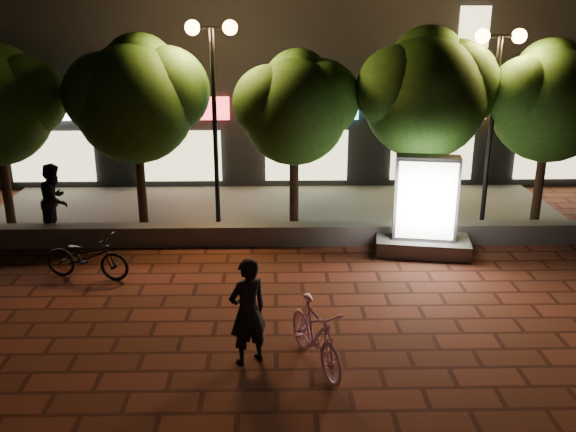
{
  "coord_description": "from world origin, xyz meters",
  "views": [
    {
      "loc": [
        -0.0,
        -10.33,
        5.46
      ],
      "look_at": [
        0.26,
        1.5,
        1.55
      ],
      "focal_mm": 38.75,
      "sensor_mm": 36.0,
      "label": 1
    }
  ],
  "objects_px": {
    "tree_far_right": "(551,97)",
    "street_lamp_right": "(497,77)",
    "rider": "(248,311)",
    "tree_mid": "(296,104)",
    "scooter_pink": "(315,335)",
    "tree_right": "(427,90)",
    "tree_left": "(137,95)",
    "scooter_parked": "(87,257)",
    "street_lamp_left": "(213,73)",
    "pedestrian": "(55,200)",
    "ad_kiosk": "(425,215)"
  },
  "relations": [
    {
      "from": "tree_far_right",
      "to": "street_lamp_right",
      "type": "height_order",
      "value": "street_lamp_right"
    },
    {
      "from": "rider",
      "to": "tree_mid",
      "type": "bearing_deg",
      "value": -129.72
    },
    {
      "from": "scooter_pink",
      "to": "tree_right",
      "type": "bearing_deg",
      "value": 44.77
    },
    {
      "from": "tree_left",
      "to": "rider",
      "type": "bearing_deg",
      "value": -66.44
    },
    {
      "from": "tree_right",
      "to": "scooter_parked",
      "type": "relative_size",
      "value": 2.7
    },
    {
      "from": "tree_right",
      "to": "street_lamp_right",
      "type": "bearing_deg",
      "value": -9.1
    },
    {
      "from": "street_lamp_left",
      "to": "scooter_pink",
      "type": "distance_m",
      "value": 7.89
    },
    {
      "from": "street_lamp_left",
      "to": "scooter_pink",
      "type": "xyz_separation_m",
      "value": [
        2.13,
        -6.77,
        -3.46
      ]
    },
    {
      "from": "tree_mid",
      "to": "tree_right",
      "type": "distance_m",
      "value": 3.32
    },
    {
      "from": "tree_left",
      "to": "scooter_pink",
      "type": "relative_size",
      "value": 2.61
    },
    {
      "from": "tree_left",
      "to": "street_lamp_right",
      "type": "xyz_separation_m",
      "value": [
        8.95,
        -0.26,
        0.45
      ]
    },
    {
      "from": "tree_right",
      "to": "rider",
      "type": "relative_size",
      "value": 2.79
    },
    {
      "from": "tree_left",
      "to": "street_lamp_right",
      "type": "relative_size",
      "value": 0.98
    },
    {
      "from": "rider",
      "to": "tree_far_right",
      "type": "bearing_deg",
      "value": -168.96
    },
    {
      "from": "tree_right",
      "to": "scooter_parked",
      "type": "xyz_separation_m",
      "value": [
        -7.87,
        -3.44,
        -3.07
      ]
    },
    {
      "from": "tree_right",
      "to": "street_lamp_left",
      "type": "distance_m",
      "value": 5.38
    },
    {
      "from": "scooter_pink",
      "to": "scooter_parked",
      "type": "relative_size",
      "value": 1.0
    },
    {
      "from": "street_lamp_left",
      "to": "scooter_parked",
      "type": "relative_size",
      "value": 2.76
    },
    {
      "from": "tree_left",
      "to": "scooter_pink",
      "type": "height_order",
      "value": "tree_left"
    },
    {
      "from": "street_lamp_left",
      "to": "tree_far_right",
      "type": "bearing_deg",
      "value": 1.76
    },
    {
      "from": "street_lamp_right",
      "to": "pedestrian",
      "type": "bearing_deg",
      "value": -176.34
    },
    {
      "from": "street_lamp_right",
      "to": "scooter_pink",
      "type": "bearing_deg",
      "value": -125.75
    },
    {
      "from": "tree_mid",
      "to": "scooter_pink",
      "type": "distance_m",
      "value": 7.52
    },
    {
      "from": "ad_kiosk",
      "to": "pedestrian",
      "type": "height_order",
      "value": "ad_kiosk"
    },
    {
      "from": "rider",
      "to": "scooter_parked",
      "type": "height_order",
      "value": "rider"
    },
    {
      "from": "tree_right",
      "to": "scooter_parked",
      "type": "bearing_deg",
      "value": -156.37
    },
    {
      "from": "tree_far_right",
      "to": "scooter_pink",
      "type": "distance_m",
      "value": 9.93
    },
    {
      "from": "tree_left",
      "to": "street_lamp_left",
      "type": "bearing_deg",
      "value": -7.7
    },
    {
      "from": "pedestrian",
      "to": "scooter_parked",
      "type": "bearing_deg",
      "value": -147.34
    },
    {
      "from": "ad_kiosk",
      "to": "tree_left",
      "type": "bearing_deg",
      "value": 162.91
    },
    {
      "from": "tree_mid",
      "to": "street_lamp_right",
      "type": "xyz_separation_m",
      "value": [
        4.95,
        -0.26,
        0.68
      ]
    },
    {
      "from": "street_lamp_left",
      "to": "pedestrian",
      "type": "bearing_deg",
      "value": -169.95
    },
    {
      "from": "scooter_pink",
      "to": "pedestrian",
      "type": "height_order",
      "value": "pedestrian"
    },
    {
      "from": "tree_far_right",
      "to": "pedestrian",
      "type": "xyz_separation_m",
      "value": [
        -12.5,
        -0.96,
        -2.36
      ]
    },
    {
      "from": "tree_mid",
      "to": "scooter_pink",
      "type": "height_order",
      "value": "tree_mid"
    },
    {
      "from": "scooter_parked",
      "to": "pedestrian",
      "type": "xyz_separation_m",
      "value": [
        -1.44,
        2.48,
        0.51
      ]
    },
    {
      "from": "tree_right",
      "to": "street_lamp_left",
      "type": "bearing_deg",
      "value": -177.19
    },
    {
      "from": "tree_left",
      "to": "scooter_pink",
      "type": "distance_m",
      "value": 8.62
    },
    {
      "from": "tree_mid",
      "to": "tree_right",
      "type": "relative_size",
      "value": 0.89
    },
    {
      "from": "tree_far_right",
      "to": "ad_kiosk",
      "type": "xyz_separation_m",
      "value": [
        -3.57,
        -2.13,
        -2.42
      ]
    },
    {
      "from": "tree_right",
      "to": "tree_far_right",
      "type": "xyz_separation_m",
      "value": [
        3.2,
        -0.0,
        -0.2
      ]
    },
    {
      "from": "tree_left",
      "to": "pedestrian",
      "type": "xyz_separation_m",
      "value": [
        -2.01,
        -0.96,
        -2.44
      ]
    },
    {
      "from": "street_lamp_left",
      "to": "rider",
      "type": "xyz_separation_m",
      "value": [
        1.05,
        -6.61,
        -3.12
      ]
    },
    {
      "from": "street_lamp_right",
      "to": "scooter_parked",
      "type": "relative_size",
      "value": 2.65
    },
    {
      "from": "tree_mid",
      "to": "tree_right",
      "type": "height_order",
      "value": "tree_right"
    },
    {
      "from": "tree_mid",
      "to": "pedestrian",
      "type": "relative_size",
      "value": 2.43
    },
    {
      "from": "street_lamp_right",
      "to": "ad_kiosk",
      "type": "bearing_deg",
      "value": -137.24
    },
    {
      "from": "scooter_pink",
      "to": "street_lamp_right",
      "type": "bearing_deg",
      "value": 33.68
    },
    {
      "from": "ad_kiosk",
      "to": "scooter_pink",
      "type": "distance_m",
      "value": 5.69
    },
    {
      "from": "tree_far_right",
      "to": "pedestrian",
      "type": "relative_size",
      "value": 2.57
    }
  ]
}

